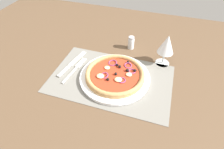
{
  "coord_description": "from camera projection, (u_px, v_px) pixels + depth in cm",
  "views": [
    {
      "loc": [
        16.8,
        -51.41,
        54.57
      ],
      "look_at": [
        0.47,
        0.0,
        2.67
      ],
      "focal_mm": 28.72,
      "sensor_mm": 36.0,
      "label": 1
    }
  ],
  "objects": [
    {
      "name": "knife",
      "position": [
        73.0,
        63.0,
        0.83
      ],
      "size": [
        5.26,
        19.97,
        0.62
      ],
      "rotation": [
        0.0,
        0.0,
        1.39
      ],
      "color": "silver",
      "rests_on": "placemat"
    },
    {
      "name": "placemat",
      "position": [
        111.0,
        78.0,
        0.77
      ],
      "size": [
        51.01,
        32.14,
        0.4
      ],
      "primitive_type": "cube",
      "color": "slate",
      "rests_on": "ground_plane"
    },
    {
      "name": "fork",
      "position": [
        76.0,
        69.0,
        0.81
      ],
      "size": [
        3.73,
        18.05,
        0.44
      ],
      "rotation": [
        0.0,
        0.0,
        1.45
      ],
      "color": "silver",
      "rests_on": "placemat"
    },
    {
      "name": "ground_plane",
      "position": [
        111.0,
        81.0,
        0.78
      ],
      "size": [
        190.0,
        140.0,
        2.4
      ],
      "primitive_type": "cube",
      "color": "brown"
    },
    {
      "name": "pepper_shaker",
      "position": [
        131.0,
        43.0,
        0.91
      ],
      "size": [
        3.2,
        3.2,
        6.7
      ],
      "color": "silver",
      "rests_on": "ground_plane"
    },
    {
      "name": "pizza",
      "position": [
        115.0,
        74.0,
        0.75
      ],
      "size": [
        25.03,
        25.03,
        2.65
      ],
      "color": "tan",
      "rests_on": "plate"
    },
    {
      "name": "wine_glass",
      "position": [
        167.0,
        45.0,
        0.77
      ],
      "size": [
        7.2,
        7.2,
        14.9
      ],
      "color": "silver",
      "rests_on": "ground_plane"
    },
    {
      "name": "plate",
      "position": [
        115.0,
        77.0,
        0.76
      ],
      "size": [
        29.77,
        29.77,
        1.27
      ],
      "primitive_type": "cylinder",
      "color": "white",
      "rests_on": "placemat"
    }
  ]
}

